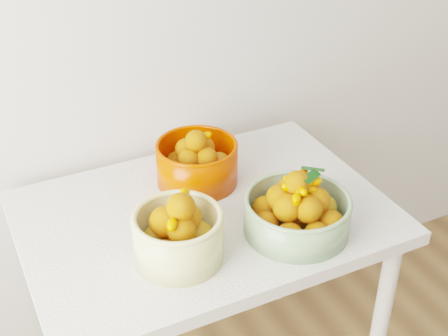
{
  "coord_description": "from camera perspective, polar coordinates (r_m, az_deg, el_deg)",
  "views": [
    {
      "loc": [
        -0.89,
        0.32,
        1.78
      ],
      "look_at": [
        -0.29,
        1.54,
        0.92
      ],
      "focal_mm": 50.0,
      "sensor_mm": 36.0,
      "label": 1
    }
  ],
  "objects": [
    {
      "name": "table",
      "position": [
        1.79,
        -1.69,
        -6.46
      ],
      "size": [
        1.0,
        0.7,
        0.75
      ],
      "color": "silver",
      "rests_on": "ground"
    },
    {
      "name": "bowl_cream",
      "position": [
        1.54,
        -4.21,
        -6.05
      ],
      "size": [
        0.27,
        0.27,
        0.19
      ],
      "rotation": [
        0.0,
        0.0,
        0.21
      ],
      "color": "#DDCE83",
      "rests_on": "table"
    },
    {
      "name": "bowl_green",
      "position": [
        1.64,
        6.72,
        -3.92
      ],
      "size": [
        0.29,
        0.29,
        0.18
      ],
      "rotation": [
        0.0,
        0.0,
        0.02
      ],
      "color": "gray",
      "rests_on": "table"
    },
    {
      "name": "bowl_orange",
      "position": [
        1.82,
        -2.48,
        0.54
      ],
      "size": [
        0.28,
        0.28,
        0.17
      ],
      "rotation": [
        0.0,
        0.0,
        -0.18
      ],
      "color": "red",
      "rests_on": "table"
    }
  ]
}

